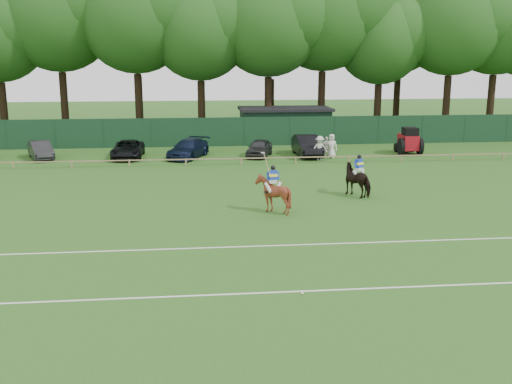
{
  "coord_description": "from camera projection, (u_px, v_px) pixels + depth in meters",
  "views": [
    {
      "loc": [
        -2.4,
        -24.66,
        7.82
      ],
      "look_at": [
        0.5,
        3.0,
        1.4
      ],
      "focal_mm": 42.0,
      "sensor_mm": 36.0,
      "label": 1
    }
  ],
  "objects": [
    {
      "name": "polo_ball",
      "position": [
        302.0,
        293.0,
        19.93
      ],
      "size": [
        0.09,
        0.09,
        0.09
      ],
      "primitive_type": "sphere",
      "color": "silver",
      "rests_on": "ground"
    },
    {
      "name": "tractor",
      "position": [
        409.0,
        141.0,
        47.87
      ],
      "size": [
        1.85,
        2.63,
        2.15
      ],
      "rotation": [
        0.0,
        0.0,
        -0.04
      ],
      "color": "maroon",
      "rests_on": "ground"
    },
    {
      "name": "horse_dark",
      "position": [
        358.0,
        180.0,
        33.68
      ],
      "size": [
        2.0,
        2.35,
        1.83
      ],
      "primitive_type": "imported",
      "rotation": [
        0.0,
        0.0,
        3.72
      ],
      "color": "black",
      "rests_on": "ground"
    },
    {
      "name": "estate_black",
      "position": [
        307.0,
        146.0,
        46.96
      ],
      "size": [
        1.8,
        4.92,
        1.61
      ],
      "primitive_type": "imported",
      "rotation": [
        0.0,
        0.0,
        0.02
      ],
      "color": "black",
      "rests_on": "ground"
    },
    {
      "name": "ground",
      "position": [
        252.0,
        239.0,
        25.9
      ],
      "size": [
        160.0,
        160.0,
        0.0
      ],
      "primitive_type": "plane",
      "color": "#1E4C14",
      "rests_on": "ground"
    },
    {
      "name": "tree_row",
      "position": [
        238.0,
        134.0,
        60.02
      ],
      "size": [
        96.0,
        12.0,
        21.0
      ],
      "primitive_type": null,
      "color": "#26561C",
      "rests_on": "ground"
    },
    {
      "name": "sedan_grey",
      "position": [
        41.0,
        150.0,
        45.68
      ],
      "size": [
        2.87,
        4.36,
        1.36
      ],
      "primitive_type": "imported",
      "rotation": [
        0.0,
        0.0,
        0.38
      ],
      "color": "#29292B",
      "rests_on": "ground"
    },
    {
      "name": "spectator_left",
      "position": [
        320.0,
        148.0,
        44.9
      ],
      "size": [
        1.29,
        0.87,
        1.85
      ],
      "primitive_type": "imported",
      "rotation": [
        0.0,
        0.0,
        0.16
      ],
      "color": "beige",
      "rests_on": "ground"
    },
    {
      "name": "suv_black",
      "position": [
        128.0,
        149.0,
        46.0
      ],
      "size": [
        2.28,
        4.88,
        1.35
      ],
      "primitive_type": "imported",
      "rotation": [
        0.0,
        0.0,
        -0.01
      ],
      "color": "black",
      "rests_on": "ground"
    },
    {
      "name": "rider_chestnut",
      "position": [
        273.0,
        178.0,
        29.98
      ],
      "size": [
        0.94,
        0.55,
        2.05
      ],
      "rotation": [
        0.0,
        0.0,
        3.24
      ],
      "color": "silver",
      "rests_on": "ground"
    },
    {
      "name": "sedan_navy",
      "position": [
        188.0,
        149.0,
        46.11
      ],
      "size": [
        3.73,
        5.27,
        1.42
      ],
      "primitive_type": "imported",
      "rotation": [
        0.0,
        0.0,
        -0.4
      ],
      "color": "#101933",
      "rests_on": "ground"
    },
    {
      "name": "utility_shed",
      "position": [
        285.0,
        124.0,
        55.24
      ],
      "size": [
        8.4,
        4.4,
        3.04
      ],
      "color": "#14331E",
      "rests_on": "ground"
    },
    {
      "name": "horse_chestnut",
      "position": [
        273.0,
        194.0,
        30.17
      ],
      "size": [
        1.69,
        1.86,
        1.9
      ],
      "primitive_type": "imported",
      "rotation": [
        0.0,
        0.0,
        3.24
      ],
      "color": "maroon",
      "rests_on": "ground"
    },
    {
      "name": "pitch_lines",
      "position": [
        261.0,
        267.0,
        22.51
      ],
      "size": [
        60.0,
        5.1,
        0.01
      ],
      "color": "silver",
      "rests_on": "ground"
    },
    {
      "name": "spectator_right",
      "position": [
        331.0,
        146.0,
        45.99
      ],
      "size": [
        1.06,
        0.88,
        1.84
      ],
      "primitive_type": "imported",
      "rotation": [
        0.0,
        0.0,
        -0.39
      ],
      "color": "white",
      "rests_on": "ground"
    },
    {
      "name": "hatch_grey",
      "position": [
        259.0,
        148.0,
        46.67
      ],
      "size": [
        2.72,
        4.25,
        1.35
      ],
      "primitive_type": "imported",
      "rotation": [
        0.0,
        0.0,
        -0.31
      ],
      "color": "#2C2C2E",
      "rests_on": "ground"
    },
    {
      "name": "spectator_mid",
      "position": [
        326.0,
        147.0,
        46.0
      ],
      "size": [
        1.03,
        0.61,
        1.65
      ],
      "primitive_type": "imported",
      "rotation": [
        0.0,
        0.0,
        0.23
      ],
      "color": "silver",
      "rests_on": "ground"
    },
    {
      "name": "pitch_rail",
      "position": [
        228.0,
        159.0,
        43.25
      ],
      "size": [
        62.1,
        0.1,
        0.5
      ],
      "color": "#997F5B",
      "rests_on": "ground"
    },
    {
      "name": "perimeter_fence",
      "position": [
        221.0,
        132.0,
        51.79
      ],
      "size": [
        92.08,
        0.08,
        2.5
      ],
      "color": "#14351E",
      "rests_on": "ground"
    },
    {
      "name": "rider_dark",
      "position": [
        359.0,
        166.0,
        33.5
      ],
      "size": [
        0.86,
        0.64,
        1.41
      ],
      "rotation": [
        0.0,
        0.0,
        3.72
      ],
      "color": "silver",
      "rests_on": "ground"
    }
  ]
}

